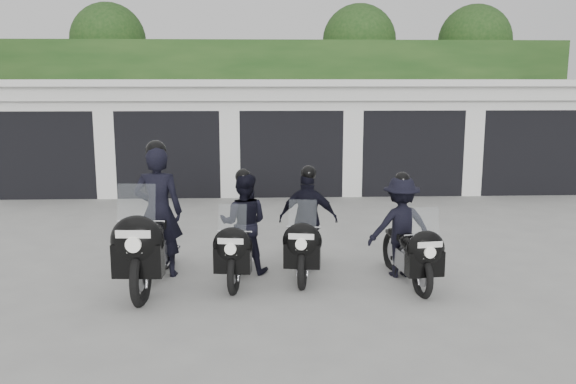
{
  "coord_description": "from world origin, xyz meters",
  "views": [
    {
      "loc": [
        -0.74,
        -9.82,
        2.99
      ],
      "look_at": [
        -0.3,
        0.55,
        1.05
      ],
      "focal_mm": 38.0,
      "sensor_mm": 36.0,
      "label": 1
    }
  ],
  "objects_px": {
    "police_bike_b": "(242,231)",
    "police_bike_c": "(307,226)",
    "police_bike_a": "(153,227)",
    "police_bike_d": "(404,233)"
  },
  "relations": [
    {
      "from": "police_bike_c",
      "to": "police_bike_d",
      "type": "xyz_separation_m",
      "value": [
        1.42,
        -0.43,
        -0.01
      ]
    },
    {
      "from": "police_bike_a",
      "to": "police_bike_b",
      "type": "height_order",
      "value": "police_bike_a"
    },
    {
      "from": "police_bike_a",
      "to": "police_bike_d",
      "type": "relative_size",
      "value": 1.3
    },
    {
      "from": "police_bike_a",
      "to": "police_bike_d",
      "type": "height_order",
      "value": "police_bike_a"
    },
    {
      "from": "police_bike_b",
      "to": "police_bike_c",
      "type": "relative_size",
      "value": 0.99
    },
    {
      "from": "police_bike_b",
      "to": "police_bike_d",
      "type": "relative_size",
      "value": 1.01
    },
    {
      "from": "police_bike_c",
      "to": "police_bike_d",
      "type": "bearing_deg",
      "value": -7.63
    },
    {
      "from": "police_bike_b",
      "to": "police_bike_c",
      "type": "bearing_deg",
      "value": 17.96
    },
    {
      "from": "police_bike_a",
      "to": "police_bike_b",
      "type": "relative_size",
      "value": 1.28
    },
    {
      "from": "police_bike_c",
      "to": "police_bike_d",
      "type": "distance_m",
      "value": 1.49
    }
  ]
}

